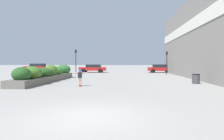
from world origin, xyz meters
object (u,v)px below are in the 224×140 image
(skateboarder, at_px, (80,75))
(car_center_left, at_px, (93,68))
(car_leftmost, at_px, (37,67))
(traffic_light_right, at_px, (167,59))
(trash_bin, at_px, (196,79))
(car_center_right, at_px, (160,68))
(skateboard, at_px, (80,85))
(traffic_light_left, at_px, (76,58))

(skateboarder, relative_size, car_center_left, 0.25)
(car_center_left, bearing_deg, car_leftmost, 76.60)
(traffic_light_right, bearing_deg, trash_bin, -90.48)
(trash_bin, height_order, traffic_light_right, traffic_light_right)
(skateboarder, bearing_deg, car_center_right, 46.47)
(skateboard, xyz_separation_m, traffic_light_left, (-4.55, 15.86, 2.47))
(skateboard, height_order, skateboarder, skateboarder)
(traffic_light_left, bearing_deg, car_center_left, 70.15)
(skateboarder, bearing_deg, traffic_light_left, 85.55)
(car_center_left, height_order, traffic_light_left, traffic_light_left)
(skateboard, relative_size, skateboarder, 0.52)
(traffic_light_right, bearing_deg, skateboard, -120.41)
(car_center_left, xyz_separation_m, traffic_light_left, (-1.78, -4.93, 1.76))
(car_center_right, bearing_deg, trash_bin, -0.05)
(skateboard, height_order, traffic_light_left, traffic_light_left)
(trash_bin, distance_m, traffic_light_left, 19.19)
(car_center_right, xyz_separation_m, traffic_light_right, (0.09, -5.69, 1.55))
(skateboarder, distance_m, car_center_left, 20.97)
(car_leftmost, height_order, car_center_right, car_leftmost)
(traffic_light_left, xyz_separation_m, traffic_light_right, (13.72, -0.24, -0.22))
(trash_bin, bearing_deg, skateboard, -164.63)
(traffic_light_left, distance_m, traffic_light_right, 13.72)
(traffic_light_right, bearing_deg, traffic_light_left, 178.98)
(skateboarder, xyz_separation_m, trash_bin, (9.05, 2.49, -0.38))
(car_center_left, bearing_deg, skateboarder, -172.41)
(trash_bin, bearing_deg, traffic_light_left, 135.50)
(car_center_left, height_order, car_center_right, car_center_right)
(skateboarder, bearing_deg, car_leftmost, 100.94)
(skateboard, relative_size, car_leftmost, 0.13)
(skateboard, xyz_separation_m, trash_bin, (9.05, 2.49, 0.34))
(skateboard, distance_m, car_center_right, 23.17)
(skateboard, bearing_deg, car_center_left, 77.13)
(skateboarder, height_order, traffic_light_left, traffic_light_left)
(skateboarder, height_order, car_leftmost, car_leftmost)
(car_leftmost, xyz_separation_m, car_center_left, (11.61, -2.77, -0.07))
(skateboard, height_order, traffic_light_right, traffic_light_right)
(trash_bin, distance_m, car_leftmost, 31.52)
(skateboard, relative_size, car_center_left, 0.13)
(skateboarder, height_order, car_center_left, car_center_left)
(skateboarder, relative_size, car_leftmost, 0.24)
(car_leftmost, distance_m, traffic_light_left, 12.60)
(skateboarder, relative_size, trash_bin, 1.43)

